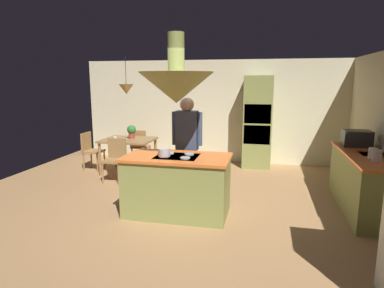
{
  "coord_description": "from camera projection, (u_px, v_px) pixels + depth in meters",
  "views": [
    {
      "loc": [
        1.3,
        -4.97,
        2.05
      ],
      "look_at": [
        0.1,
        0.4,
        1.0
      ],
      "focal_mm": 31.29,
      "sensor_mm": 36.0,
      "label": 1
    }
  ],
  "objects": [
    {
      "name": "pendant_light_over_table",
      "position": [
        126.0,
        89.0,
        7.26
      ],
      "size": [
        0.32,
        0.32,
        0.82
      ],
      "color": "#E0B266"
    },
    {
      "name": "potted_plant_on_table",
      "position": [
        132.0,
        131.0,
        7.52
      ],
      "size": [
        0.2,
        0.2,
        0.3
      ],
      "color": "#99382D",
      "rests_on": "dining_table"
    },
    {
      "name": "wall_back",
      "position": [
        214.0,
        111.0,
        8.49
      ],
      "size": [
        6.8,
        0.1,
        2.55
      ],
      "primitive_type": "cube",
      "color": "beige",
      "rests_on": "ground"
    },
    {
      "name": "counter_run_right",
      "position": [
        363.0,
        182.0,
        5.3
      ],
      "size": [
        0.73,
        2.12,
        0.92
      ],
      "color": "#8C934C",
      "rests_on": "ground"
    },
    {
      "name": "chair_by_back_wall",
      "position": [
        140.0,
        145.0,
        8.17
      ],
      "size": [
        0.4,
        0.4,
        0.87
      ],
      "rotation": [
        0.0,
        0.0,
        3.14
      ],
      "color": "#9A7142",
      "rests_on": "ground"
    },
    {
      "name": "canister_flour",
      "position": [
        377.0,
        156.0,
        4.7
      ],
      "size": [
        0.13,
        0.13,
        0.17
      ],
      "primitive_type": "cylinder",
      "color": "silver",
      "rests_on": "counter_run_right"
    },
    {
      "name": "chair_at_corner",
      "position": [
        91.0,
        148.0,
        7.72
      ],
      "size": [
        0.4,
        0.4,
        0.87
      ],
      "rotation": [
        0.0,
        0.0,
        1.57
      ],
      "color": "#9A7142",
      "rests_on": "ground"
    },
    {
      "name": "cooking_pot_on_cooktop",
      "position": [
        164.0,
        152.0,
        4.95
      ],
      "size": [
        0.18,
        0.18,
        0.12
      ],
      "primitive_type": "cylinder",
      "color": "#B2B2B7",
      "rests_on": "kitchen_island"
    },
    {
      "name": "range_hood",
      "position": [
        176.0,
        86.0,
        4.86
      ],
      "size": [
        1.1,
        1.1,
        1.0
      ],
      "color": "#8C934C"
    },
    {
      "name": "person_at_island",
      "position": [
        187.0,
        141.0,
        5.73
      ],
      "size": [
        0.53,
        0.24,
        1.77
      ],
      "color": "tan",
      "rests_on": "ground"
    },
    {
      "name": "canister_sugar",
      "position": [
        373.0,
        153.0,
        4.88
      ],
      "size": [
        0.13,
        0.13,
        0.16
      ],
      "primitive_type": "cylinder",
      "color": "silver",
      "rests_on": "counter_run_right"
    },
    {
      "name": "microwave_on_counter",
      "position": [
        357.0,
        138.0,
        5.79
      ],
      "size": [
        0.46,
        0.36,
        0.28
      ],
      "primitive_type": "cube",
      "color": "#232326",
      "rests_on": "counter_run_right"
    },
    {
      "name": "ground",
      "position": [
        181.0,
        209.0,
        5.42
      ],
      "size": [
        8.16,
        8.16,
        0.0
      ],
      "primitive_type": "plane",
      "color": "#AD7F51"
    },
    {
      "name": "cup_on_table",
      "position": [
        115.0,
        138.0,
        7.28
      ],
      "size": [
        0.07,
        0.07,
        0.09
      ],
      "primitive_type": "cylinder",
      "color": "white",
      "rests_on": "dining_table"
    },
    {
      "name": "dining_table",
      "position": [
        128.0,
        143.0,
        7.49
      ],
      "size": [
        1.12,
        0.92,
        0.76
      ],
      "color": "#9A7142",
      "rests_on": "ground"
    },
    {
      "name": "kitchen_island",
      "position": [
        177.0,
        185.0,
        5.15
      ],
      "size": [
        1.61,
        0.89,
        0.94
      ],
      "color": "#8C934C",
      "rests_on": "ground"
    },
    {
      "name": "oven_tower",
      "position": [
        258.0,
        122.0,
        7.9
      ],
      "size": [
        0.66,
        0.62,
        2.16
      ],
      "color": "#8C934C",
      "rests_on": "ground"
    },
    {
      "name": "chair_facing_island",
      "position": [
        115.0,
        157.0,
        6.86
      ],
      "size": [
        0.4,
        0.4,
        0.87
      ],
      "color": "#9A7142",
      "rests_on": "ground"
    }
  ]
}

